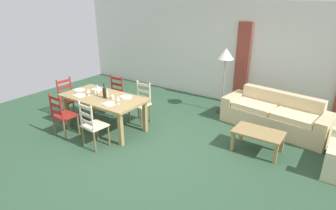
# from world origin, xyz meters

# --- Properties ---
(ground_plane) EXTENTS (9.60, 9.60, 0.02)m
(ground_plane) POSITION_xyz_m (0.00, 0.00, -0.01)
(ground_plane) COLOR #2E4E36
(wall_far) EXTENTS (9.60, 0.16, 2.70)m
(wall_far) POSITION_xyz_m (0.00, 3.30, 1.35)
(wall_far) COLOR silver
(wall_far) RESTS_ON ground_plane
(curtain_panel_left) EXTENTS (0.35, 0.08, 2.20)m
(curtain_panel_left) POSITION_xyz_m (0.69, 3.16, 1.10)
(curtain_panel_left) COLOR brown
(curtain_panel_left) RESTS_ON ground_plane
(dining_table) EXTENTS (1.90, 0.96, 0.75)m
(dining_table) POSITION_xyz_m (-1.26, 0.08, 0.66)
(dining_table) COLOR #9D804D
(dining_table) RESTS_ON ground_plane
(dining_chair_near_left) EXTENTS (0.43, 0.41, 0.96)m
(dining_chair_near_left) POSITION_xyz_m (-1.69, -0.68, 0.48)
(dining_chair_near_left) COLOR maroon
(dining_chair_near_left) RESTS_ON ground_plane
(dining_chair_near_right) EXTENTS (0.45, 0.43, 0.96)m
(dining_chair_near_right) POSITION_xyz_m (-0.80, -0.65, 0.48)
(dining_chair_near_right) COLOR beige
(dining_chair_near_right) RESTS_ON ground_plane
(dining_chair_far_left) EXTENTS (0.43, 0.41, 0.96)m
(dining_chair_far_left) POSITION_xyz_m (-1.68, 0.82, 0.48)
(dining_chair_far_left) COLOR maroon
(dining_chair_far_left) RESTS_ON ground_plane
(dining_chair_far_right) EXTENTS (0.42, 0.40, 0.96)m
(dining_chair_far_right) POSITION_xyz_m (-0.80, 0.79, 0.48)
(dining_chair_far_right) COLOR beige
(dining_chair_far_right) RESTS_ON ground_plane
(dining_chair_head_west) EXTENTS (0.42, 0.44, 0.96)m
(dining_chair_head_west) POSITION_xyz_m (-2.44, 0.04, 0.48)
(dining_chair_head_west) COLOR maroon
(dining_chair_head_west) RESTS_ON ground_plane
(dinner_plate_near_left) EXTENTS (0.24, 0.24, 0.02)m
(dinner_plate_near_left) POSITION_xyz_m (-1.71, -0.17, 0.76)
(dinner_plate_near_left) COLOR white
(dinner_plate_near_left) RESTS_ON dining_table
(fork_near_left) EXTENTS (0.02, 0.17, 0.01)m
(fork_near_left) POSITION_xyz_m (-1.86, -0.17, 0.75)
(fork_near_left) COLOR silver
(fork_near_left) RESTS_ON dining_table
(dinner_plate_near_right) EXTENTS (0.24, 0.24, 0.02)m
(dinner_plate_near_right) POSITION_xyz_m (-0.81, -0.17, 0.76)
(dinner_plate_near_right) COLOR white
(dinner_plate_near_right) RESTS_ON dining_table
(fork_near_right) EXTENTS (0.03, 0.17, 0.01)m
(fork_near_right) POSITION_xyz_m (-0.96, -0.17, 0.75)
(fork_near_right) COLOR silver
(fork_near_right) RESTS_ON dining_table
(dinner_plate_far_left) EXTENTS (0.24, 0.24, 0.02)m
(dinner_plate_far_left) POSITION_xyz_m (-1.71, 0.33, 0.76)
(dinner_plate_far_left) COLOR white
(dinner_plate_far_left) RESTS_ON dining_table
(fork_far_left) EXTENTS (0.03, 0.17, 0.01)m
(fork_far_left) POSITION_xyz_m (-1.86, 0.33, 0.75)
(fork_far_left) COLOR silver
(fork_far_left) RESTS_ON dining_table
(dinner_plate_far_right) EXTENTS (0.24, 0.24, 0.02)m
(dinner_plate_far_right) POSITION_xyz_m (-0.81, 0.33, 0.76)
(dinner_plate_far_right) COLOR white
(dinner_plate_far_right) RESTS_ON dining_table
(fork_far_right) EXTENTS (0.02, 0.17, 0.01)m
(fork_far_right) POSITION_xyz_m (-0.96, 0.33, 0.75)
(fork_far_right) COLOR silver
(fork_far_right) RESTS_ON dining_table
(dinner_plate_head_west) EXTENTS (0.24, 0.24, 0.02)m
(dinner_plate_head_west) POSITION_xyz_m (-2.04, 0.08, 0.76)
(dinner_plate_head_west) COLOR white
(dinner_plate_head_west) RESTS_ON dining_table
(fork_head_west) EXTENTS (0.02, 0.17, 0.01)m
(fork_head_west) POSITION_xyz_m (-2.19, 0.08, 0.75)
(fork_head_west) COLOR silver
(fork_head_west) RESTS_ON dining_table
(wine_bottle) EXTENTS (0.07, 0.07, 0.32)m
(wine_bottle) POSITION_xyz_m (-1.16, 0.05, 0.87)
(wine_bottle) COLOR black
(wine_bottle) RESTS_ON dining_table
(wine_glass_near_left) EXTENTS (0.06, 0.06, 0.16)m
(wine_glass_near_left) POSITION_xyz_m (-1.56, -0.06, 0.86)
(wine_glass_near_left) COLOR white
(wine_glass_near_left) RESTS_ON dining_table
(wine_glass_near_right) EXTENTS (0.06, 0.06, 0.16)m
(wine_glass_near_right) POSITION_xyz_m (-0.67, -0.05, 0.86)
(wine_glass_near_right) COLOR white
(wine_glass_near_right) RESTS_ON dining_table
(wine_glass_far_left) EXTENTS (0.06, 0.06, 0.16)m
(wine_glass_far_left) POSITION_xyz_m (-1.55, 0.22, 0.86)
(wine_glass_far_left) COLOR white
(wine_glass_far_left) RESTS_ON dining_table
(coffee_cup_primary) EXTENTS (0.07, 0.07, 0.09)m
(coffee_cup_primary) POSITION_xyz_m (-0.97, 0.09, 0.80)
(coffee_cup_primary) COLOR beige
(coffee_cup_primary) RESTS_ON dining_table
(coffee_cup_secondary) EXTENTS (0.07, 0.07, 0.09)m
(coffee_cup_secondary) POSITION_xyz_m (-1.56, 0.11, 0.80)
(coffee_cup_secondary) COLOR beige
(coffee_cup_secondary) RESTS_ON dining_table
(candle_tall) EXTENTS (0.05, 0.05, 0.23)m
(candle_tall) POSITION_xyz_m (-1.44, 0.10, 0.81)
(candle_tall) COLOR #998C66
(candle_tall) RESTS_ON dining_table
(candle_short) EXTENTS (0.05, 0.05, 0.19)m
(candle_short) POSITION_xyz_m (-1.06, 0.04, 0.80)
(candle_short) COLOR #998C66
(candle_short) RESTS_ON dining_table
(couch) EXTENTS (2.37, 1.11, 0.80)m
(couch) POSITION_xyz_m (1.90, 2.22, 0.29)
(couch) COLOR beige
(couch) RESTS_ON ground_plane
(coffee_table) EXTENTS (0.90, 0.56, 0.42)m
(coffee_table) POSITION_xyz_m (1.89, 1.00, 0.36)
(coffee_table) COLOR #9D804D
(coffee_table) RESTS_ON ground_plane
(standing_lamp) EXTENTS (0.40, 0.40, 1.64)m
(standing_lamp) POSITION_xyz_m (0.54, 2.40, 1.41)
(standing_lamp) COLOR #332D28
(standing_lamp) RESTS_ON ground_plane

